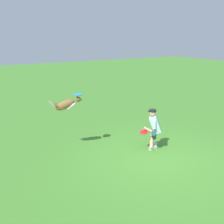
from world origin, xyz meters
TOP-DOWN VIEW (x-y plane):
  - ground_plane at (0.00, 0.00)m, footprint 60.00×60.00m
  - person at (-0.45, -0.79)m, footprint 0.71×0.58m
  - dog at (1.92, -2.22)m, footprint 1.02×0.47m
  - frisbee_flying at (1.58, -2.12)m, footprint 0.36×0.36m
  - frisbee_held at (-0.06, -0.82)m, footprint 0.30×0.29m

SIDE VIEW (x-z plane):
  - ground_plane at x=0.00m, z-range 0.00..0.00m
  - frisbee_held at x=-0.06m, z-range 0.56..0.66m
  - person at x=-0.45m, z-range 0.05..1.34m
  - dog at x=1.92m, z-range 1.22..1.72m
  - frisbee_flying at x=1.58m, z-range 1.74..1.78m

